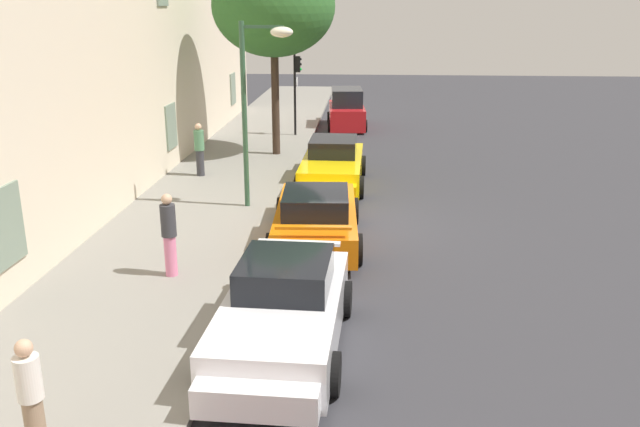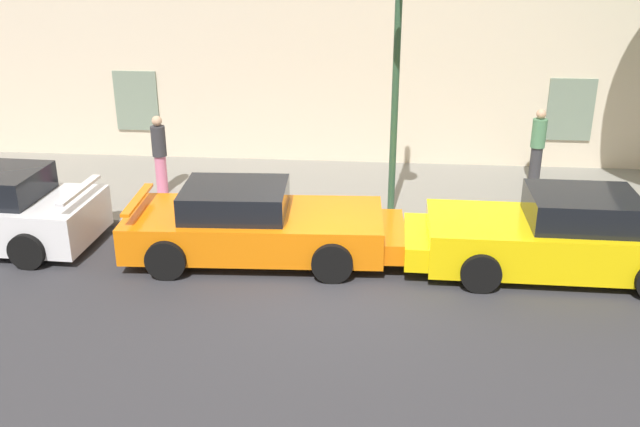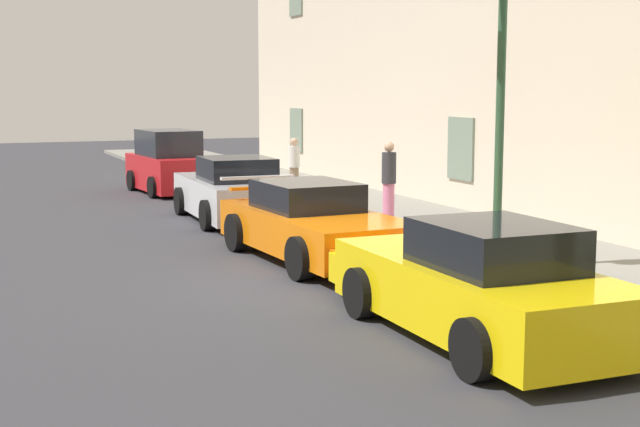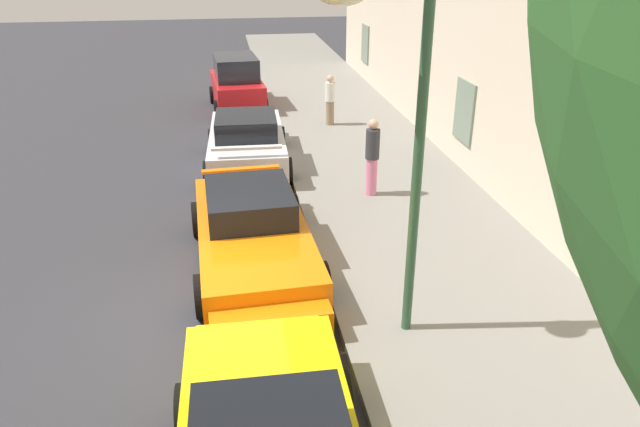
% 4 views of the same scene
% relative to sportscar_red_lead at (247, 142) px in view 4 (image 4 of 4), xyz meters
% --- Properties ---
extents(ground_plane, '(80.00, 80.00, 0.00)m').
position_rel_sportscar_red_lead_xyz_m(ground_plane, '(6.77, -1.01, -0.63)').
color(ground_plane, '#333338').
extents(sidewalk, '(60.00, 4.34, 0.14)m').
position_rel_sportscar_red_lead_xyz_m(sidewalk, '(6.77, 3.17, -0.56)').
color(sidewalk, gray).
rests_on(sidewalk, ground).
extents(sportscar_red_lead, '(4.69, 2.23, 1.48)m').
position_rel_sportscar_red_lead_xyz_m(sportscar_red_lead, '(0.00, 0.00, 0.00)').
color(sportscar_red_lead, white).
rests_on(sportscar_red_lead, ground).
extents(sportscar_yellow_flank, '(5.11, 2.30, 1.37)m').
position_rel_sportscar_red_lead_xyz_m(sportscar_yellow_flank, '(5.53, -0.15, -0.02)').
color(sportscar_yellow_flank, orange).
rests_on(sportscar_yellow_flank, ground).
extents(hatchback_distant, '(3.65, 1.99, 1.83)m').
position_rel_sportscar_red_lead_xyz_m(hatchback_distant, '(-5.87, -0.06, 0.19)').
color(hatchback_distant, red).
rests_on(hatchback_distant, ground).
extents(street_lamp, '(0.44, 1.42, 5.00)m').
position_rel_sportscar_red_lead_xyz_m(street_lamp, '(7.86, 1.52, 3.02)').
color(street_lamp, '#2D5138').
rests_on(street_lamp, sidewalk).
extents(pedestrian_admiring, '(0.45, 0.45, 1.56)m').
position_rel_sportscar_red_lead_xyz_m(pedestrian_admiring, '(-2.95, 2.73, 0.31)').
color(pedestrian_admiring, '#8C7259').
rests_on(pedestrian_admiring, sidewalk).
extents(pedestrian_bystander, '(0.41, 0.41, 1.76)m').
position_rel_sportscar_red_lead_xyz_m(pedestrian_bystander, '(2.77, 2.67, 0.42)').
color(pedestrian_bystander, pink).
rests_on(pedestrian_bystander, sidewalk).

